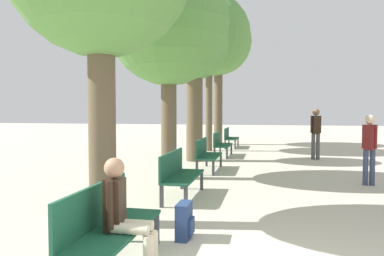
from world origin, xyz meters
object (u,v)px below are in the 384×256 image
object	(u,v)px
bench_row_3	(221,143)
tree_row_2	(194,50)
tree_row_3	(209,35)
pedestrian_mid	(316,130)
bench_row_0	(106,221)
person_seated	(125,212)
pedestrian_near	(369,145)
tree_row_4	(218,43)
bench_row_2	(206,153)
backpack	(184,221)
bench_row_4	(230,136)
bench_row_1	(178,172)
tree_row_1	(169,26)

from	to	relation	value
bench_row_3	tree_row_2	xyz separation A→B (m)	(-0.71, -1.36, 3.18)
tree_row_2	tree_row_3	world-z (taller)	tree_row_3
pedestrian_mid	tree_row_3	bearing A→B (deg)	153.57
bench_row_0	pedestrian_mid	size ratio (longest dim) A/B	0.95
bench_row_3	tree_row_2	size ratio (longest dim) A/B	0.34
pedestrian_mid	tree_row_2	bearing A→B (deg)	-164.36
person_seated	pedestrian_near	distance (m)	6.57
tree_row_4	person_seated	world-z (taller)	tree_row_4
bench_row_0	pedestrian_mid	bearing A→B (deg)	71.13
bench_row_2	person_seated	distance (m)	6.71
bench_row_2	pedestrian_near	distance (m)	4.18
bench_row_3	backpack	distance (m)	8.90
bench_row_2	backpack	world-z (taller)	bench_row_2
bench_row_4	tree_row_3	world-z (taller)	tree_row_3
bench_row_1	tree_row_1	distance (m)	3.87
person_seated	pedestrian_near	size ratio (longest dim) A/B	0.76
bench_row_0	tree_row_1	xyz separation A→B (m)	(-0.71, 5.26, 3.27)
person_seated	backpack	size ratio (longest dim) A/B	2.53
bench_row_4	tree_row_4	xyz separation A→B (m)	(-0.71, 1.42, 4.48)
bench_row_1	tree_row_1	world-z (taller)	tree_row_1
tree_row_4	backpack	xyz separation A→B (m)	(1.34, -13.60, -4.75)
tree_row_2	tree_row_4	size ratio (longest dim) A/B	0.75
tree_row_2	pedestrian_near	distance (m)	6.32
tree_row_4	bench_row_2	bearing A→B (deg)	-84.92
bench_row_0	tree_row_1	world-z (taller)	tree_row_1
bench_row_2	person_seated	world-z (taller)	person_seated
tree_row_4	bench_row_4	bearing A→B (deg)	-63.23
tree_row_4	backpack	world-z (taller)	tree_row_4
tree_row_2	tree_row_3	xyz separation A→B (m)	(-0.00, 3.13, 1.10)
tree_row_2	tree_row_1	bearing A→B (deg)	-90.00
tree_row_2	pedestrian_near	size ratio (longest dim) A/B	3.12
bench_row_0	bench_row_2	distance (m)	6.62
bench_row_3	backpack	bearing A→B (deg)	-85.97
bench_row_3	tree_row_1	size ratio (longest dim) A/B	0.31
bench_row_3	pedestrian_near	xyz separation A→B (m)	(3.95, -4.60, 0.41)
bench_row_2	tree_row_4	distance (m)	9.23
tree_row_2	pedestrian_near	bearing A→B (deg)	-34.77
bench_row_1	backpack	distance (m)	2.35
bench_row_0	backpack	bearing A→B (deg)	59.51
tree_row_1	pedestrian_near	world-z (taller)	tree_row_1
bench_row_2	backpack	distance (m)	5.60
tree_row_2	backpack	xyz separation A→B (m)	(1.34, -7.51, -3.45)
bench_row_0	bench_row_3	size ratio (longest dim) A/B	1.00
tree_row_2	pedestrian_mid	xyz separation A→B (m)	(4.03, 1.13, -2.68)
bench_row_4	tree_row_4	world-z (taller)	tree_row_4
pedestrian_mid	tree_row_4	bearing A→B (deg)	129.08
bench_row_1	backpack	size ratio (longest dim) A/B	3.51
bench_row_3	person_seated	size ratio (longest dim) A/B	1.39
bench_row_3	bench_row_0	bearing A→B (deg)	-90.00
bench_row_0	bench_row_4	bearing A→B (deg)	90.00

